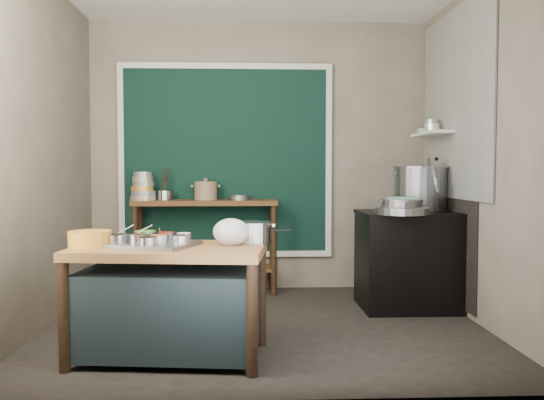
{
  "coord_description": "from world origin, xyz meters",
  "views": [
    {
      "loc": [
        -0.14,
        -4.57,
        1.26
      ],
      "look_at": [
        0.08,
        0.25,
        1.0
      ],
      "focal_mm": 38.0,
      "sensor_mm": 36.0,
      "label": 1
    }
  ],
  "objects_px": {
    "back_counter": "(206,247)",
    "stock_pot": "(420,188)",
    "condiment_tray": "(148,244)",
    "ceramic_crock": "(206,192)",
    "steamer": "(401,206)",
    "utensil_cup": "(165,195)",
    "yellow_basin": "(90,239)",
    "saucepan": "(253,233)",
    "stove_block": "(410,261)",
    "prep_table": "(170,302)"
  },
  "relations": [
    {
      "from": "yellow_basin",
      "to": "stock_pot",
      "type": "height_order",
      "value": "stock_pot"
    },
    {
      "from": "ceramic_crock",
      "to": "back_counter",
      "type": "bearing_deg",
      "value": -90.09
    },
    {
      "from": "saucepan",
      "to": "back_counter",
      "type": "bearing_deg",
      "value": 100.31
    },
    {
      "from": "utensil_cup",
      "to": "steamer",
      "type": "bearing_deg",
      "value": -23.22
    },
    {
      "from": "condiment_tray",
      "to": "ceramic_crock",
      "type": "xyz_separation_m",
      "value": [
        0.24,
        2.04,
        0.27
      ]
    },
    {
      "from": "utensil_cup",
      "to": "ceramic_crock",
      "type": "height_order",
      "value": "ceramic_crock"
    },
    {
      "from": "back_counter",
      "to": "prep_table",
      "type": "bearing_deg",
      "value": -92.82
    },
    {
      "from": "condiment_tray",
      "to": "saucepan",
      "type": "relative_size",
      "value": 2.22
    },
    {
      "from": "ceramic_crock",
      "to": "stove_block",
      "type": "bearing_deg",
      "value": -21.68
    },
    {
      "from": "back_counter",
      "to": "stove_block",
      "type": "height_order",
      "value": "back_counter"
    },
    {
      "from": "stove_block",
      "to": "condiment_tray",
      "type": "height_order",
      "value": "stove_block"
    },
    {
      "from": "stock_pot",
      "to": "steamer",
      "type": "height_order",
      "value": "stock_pot"
    },
    {
      "from": "condiment_tray",
      "to": "steamer",
      "type": "distance_m",
      "value": 2.29
    },
    {
      "from": "stove_block",
      "to": "back_counter",
      "type": "bearing_deg",
      "value": 158.98
    },
    {
      "from": "ceramic_crock",
      "to": "saucepan",
      "type": "bearing_deg",
      "value": -76.67
    },
    {
      "from": "condiment_tray",
      "to": "ceramic_crock",
      "type": "bearing_deg",
      "value": 83.29
    },
    {
      "from": "stove_block",
      "to": "utensil_cup",
      "type": "relative_size",
      "value": 5.54
    },
    {
      "from": "prep_table",
      "to": "stove_block",
      "type": "xyz_separation_m",
      "value": [
        2.0,
        1.3,
        0.05
      ]
    },
    {
      "from": "stove_block",
      "to": "saucepan",
      "type": "bearing_deg",
      "value": -141.15
    },
    {
      "from": "back_counter",
      "to": "stove_block",
      "type": "xyz_separation_m",
      "value": [
        1.9,
        -0.73,
        -0.05
      ]
    },
    {
      "from": "utensil_cup",
      "to": "stock_pot",
      "type": "bearing_deg",
      "value": -12.44
    },
    {
      "from": "prep_table",
      "to": "condiment_tray",
      "type": "relative_size",
      "value": 2.1
    },
    {
      "from": "back_counter",
      "to": "ceramic_crock",
      "type": "height_order",
      "value": "ceramic_crock"
    },
    {
      "from": "stock_pot",
      "to": "steamer",
      "type": "xyz_separation_m",
      "value": [
        -0.29,
        -0.39,
        -0.14
      ]
    },
    {
      "from": "steamer",
      "to": "saucepan",
      "type": "bearing_deg",
      "value": -143.2
    },
    {
      "from": "back_counter",
      "to": "yellow_basin",
      "type": "bearing_deg",
      "value": -106.63
    },
    {
      "from": "saucepan",
      "to": "stock_pot",
      "type": "xyz_separation_m",
      "value": [
        1.59,
        1.36,
        0.26
      ]
    },
    {
      "from": "yellow_basin",
      "to": "saucepan",
      "type": "xyz_separation_m",
      "value": [
        1.07,
        0.16,
        0.02
      ]
    },
    {
      "from": "stove_block",
      "to": "ceramic_crock",
      "type": "height_order",
      "value": "ceramic_crock"
    },
    {
      "from": "stove_block",
      "to": "stock_pot",
      "type": "xyz_separation_m",
      "value": [
        0.14,
        0.2,
        0.66
      ]
    },
    {
      "from": "stove_block",
      "to": "ceramic_crock",
      "type": "relative_size",
      "value": 3.63
    },
    {
      "from": "prep_table",
      "to": "yellow_basin",
      "type": "height_order",
      "value": "yellow_basin"
    },
    {
      "from": "back_counter",
      "to": "stock_pot",
      "type": "xyz_separation_m",
      "value": [
        2.04,
        -0.53,
        0.61
      ]
    },
    {
      "from": "condiment_tray",
      "to": "utensil_cup",
      "type": "xyz_separation_m",
      "value": [
        -0.17,
        2.03,
        0.24
      ]
    },
    {
      "from": "prep_table",
      "to": "saucepan",
      "type": "height_order",
      "value": "saucepan"
    },
    {
      "from": "stove_block",
      "to": "utensil_cup",
      "type": "height_order",
      "value": "utensil_cup"
    },
    {
      "from": "back_counter",
      "to": "stock_pot",
      "type": "height_order",
      "value": "stock_pot"
    },
    {
      "from": "back_counter",
      "to": "yellow_basin",
      "type": "xyz_separation_m",
      "value": [
        -0.61,
        -2.05,
        0.33
      ]
    },
    {
      "from": "back_counter",
      "to": "ceramic_crock",
      "type": "xyz_separation_m",
      "value": [
        0.0,
        0.03,
        0.56
      ]
    },
    {
      "from": "stock_pot",
      "to": "steamer",
      "type": "bearing_deg",
      "value": -126.27
    },
    {
      "from": "yellow_basin",
      "to": "ceramic_crock",
      "type": "xyz_separation_m",
      "value": [
        0.61,
        2.08,
        0.23
      ]
    },
    {
      "from": "stove_block",
      "to": "condiment_tray",
      "type": "bearing_deg",
      "value": -149.01
    },
    {
      "from": "stove_block",
      "to": "yellow_basin",
      "type": "relative_size",
      "value": 3.25
    },
    {
      "from": "utensil_cup",
      "to": "steamer",
      "type": "relative_size",
      "value": 0.43
    },
    {
      "from": "back_counter",
      "to": "steamer",
      "type": "relative_size",
      "value": 3.85
    },
    {
      "from": "stove_block",
      "to": "utensil_cup",
      "type": "bearing_deg",
      "value": 162.22
    },
    {
      "from": "prep_table",
      "to": "yellow_basin",
      "type": "distance_m",
      "value": 0.67
    },
    {
      "from": "prep_table",
      "to": "stove_block",
      "type": "height_order",
      "value": "stove_block"
    },
    {
      "from": "back_counter",
      "to": "stock_pot",
      "type": "relative_size",
      "value": 2.77
    },
    {
      "from": "stove_block",
      "to": "saucepan",
      "type": "distance_m",
      "value": 1.9
    }
  ]
}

